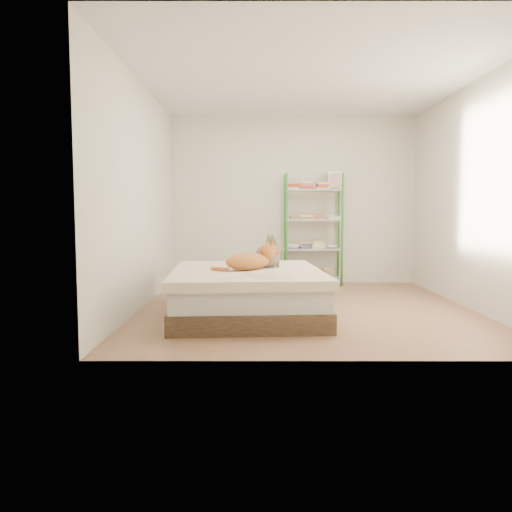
{
  "coord_description": "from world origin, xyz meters",
  "views": [
    {
      "loc": [
        -0.57,
        -5.76,
        1.11
      ],
      "look_at": [
        -0.57,
        -0.13,
        0.62
      ],
      "focal_mm": 35.0,
      "sensor_mm": 36.0,
      "label": 1
    }
  ],
  "objects_px": {
    "orange_cat": "(247,259)",
    "grey_cat": "(267,251)",
    "bed": "(247,292)",
    "cardboard_box": "(313,280)",
    "shelf_unit": "(314,226)",
    "white_bin": "(233,272)"
  },
  "relations": [
    {
      "from": "bed",
      "to": "shelf_unit",
      "type": "distance_m",
      "value": 2.59
    },
    {
      "from": "grey_cat",
      "to": "shelf_unit",
      "type": "bearing_deg",
      "value": -53.3
    },
    {
      "from": "grey_cat",
      "to": "cardboard_box",
      "type": "distance_m",
      "value": 1.71
    },
    {
      "from": "shelf_unit",
      "to": "white_bin",
      "type": "xyz_separation_m",
      "value": [
        -1.23,
        -0.03,
        -0.7
      ]
    },
    {
      "from": "shelf_unit",
      "to": "white_bin",
      "type": "distance_m",
      "value": 1.42
    },
    {
      "from": "orange_cat",
      "to": "cardboard_box",
      "type": "distance_m",
      "value": 2.01
    },
    {
      "from": "white_bin",
      "to": "grey_cat",
      "type": "bearing_deg",
      "value": -77.17
    },
    {
      "from": "bed",
      "to": "grey_cat",
      "type": "distance_m",
      "value": 0.52
    },
    {
      "from": "orange_cat",
      "to": "cardboard_box",
      "type": "xyz_separation_m",
      "value": [
        0.9,
        1.74,
        -0.46
      ]
    },
    {
      "from": "orange_cat",
      "to": "grey_cat",
      "type": "xyz_separation_m",
      "value": [
        0.22,
        0.26,
        0.06
      ]
    },
    {
      "from": "orange_cat",
      "to": "bed",
      "type": "bearing_deg",
      "value": 71.67
    },
    {
      "from": "bed",
      "to": "grey_cat",
      "type": "bearing_deg",
      "value": 36.65
    },
    {
      "from": "grey_cat",
      "to": "cardboard_box",
      "type": "height_order",
      "value": "grey_cat"
    },
    {
      "from": "orange_cat",
      "to": "white_bin",
      "type": "relative_size",
      "value": 1.36
    },
    {
      "from": "orange_cat",
      "to": "grey_cat",
      "type": "height_order",
      "value": "grey_cat"
    },
    {
      "from": "bed",
      "to": "white_bin",
      "type": "xyz_separation_m",
      "value": [
        -0.25,
        2.28,
        -0.05
      ]
    },
    {
      "from": "bed",
      "to": "white_bin",
      "type": "relative_size",
      "value": 4.82
    },
    {
      "from": "bed",
      "to": "orange_cat",
      "type": "bearing_deg",
      "value": -86.05
    },
    {
      "from": "bed",
      "to": "cardboard_box",
      "type": "xyz_separation_m",
      "value": [
        0.91,
        1.67,
        -0.09
      ]
    },
    {
      "from": "grey_cat",
      "to": "shelf_unit",
      "type": "height_order",
      "value": "shelf_unit"
    },
    {
      "from": "cardboard_box",
      "to": "white_bin",
      "type": "relative_size",
      "value": 1.37
    },
    {
      "from": "bed",
      "to": "white_bin",
      "type": "height_order",
      "value": "bed"
    }
  ]
}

